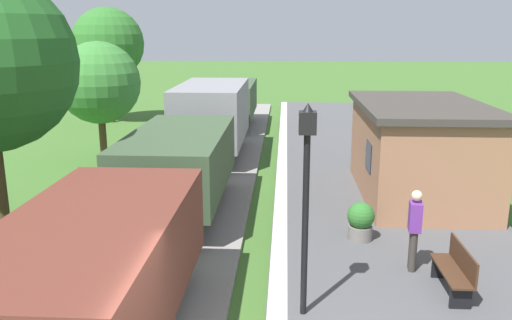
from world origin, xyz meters
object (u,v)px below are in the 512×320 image
Objects in this scene: tree_field_distant at (108,44)px; person_waiting at (414,227)px; tree_field_left at (99,83)px; freight_train at (200,138)px; lamp_post_near at (306,173)px; station_hut at (418,149)px; bench_near_hut at (456,269)px; potted_planter at (361,221)px.

person_waiting is at bearing -56.25° from tree_field_distant.
freight_train is at bearing -32.06° from tree_field_left.
person_waiting is at bearing 39.02° from lamp_post_near.
station_hut is at bearing 62.94° from lamp_post_near.
tree_field_distant is (-9.99, 20.23, 1.48)m from lamp_post_near.
freight_train is at bearing -58.96° from tree_field_distant.
lamp_post_near is 13.97m from tree_field_left.
bench_near_hut is 15.21m from tree_field_left.
freight_train is 7.03× the size of lamp_post_near.
tree_field_left reaches higher than potted_planter.
potted_planter is at bearing 67.06° from lamp_post_near.
bench_near_hut is (6.12, -8.12, -0.76)m from freight_train.
tree_field_distant reaches higher than person_waiting.
lamp_post_near reaches higher than freight_train.
tree_field_left is at bearing 133.95° from bench_near_hut.
station_hut is at bearing 59.27° from potted_planter.
potted_planter is 0.20× the size of tree_field_left.
potted_planter is 0.15× the size of tree_field_distant.
freight_train is at bearing 162.89° from station_hut.
station_hut is 6.33× the size of potted_planter.
bench_near_hut is 0.41× the size of lamp_post_near.
lamp_post_near is 0.80× the size of tree_field_left.
tree_field_distant reaches higher than bench_near_hut.
freight_train reaches higher than bench_near_hut.
freight_train is 5.61× the size of tree_field_left.
tree_field_distant is at bearing -49.00° from person_waiting.
tree_field_left reaches higher than freight_train.
person_waiting is at bearing -103.88° from station_hut.
tree_field_distant reaches higher than station_hut.
lamp_post_near is at bearing 46.26° from person_waiting.
station_hut is 1.25× the size of tree_field_left.
bench_near_hut is 1.19m from person_waiting.
lamp_post_near is at bearing -70.19° from freight_train.
tree_field_left reaches higher than lamp_post_near.
station_hut is 12.19m from tree_field_left.
lamp_post_near is 0.59× the size of tree_field_distant.
tree_field_distant reaches higher than lamp_post_near.
tree_field_distant is (-6.74, 11.19, 2.80)m from freight_train.
freight_train is 9.08m from person_waiting.
person_waiting is at bearing -61.11° from potted_planter.
lamp_post_near is at bearing -57.18° from tree_field_left.
freight_train is at bearing 126.99° from bench_near_hut.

